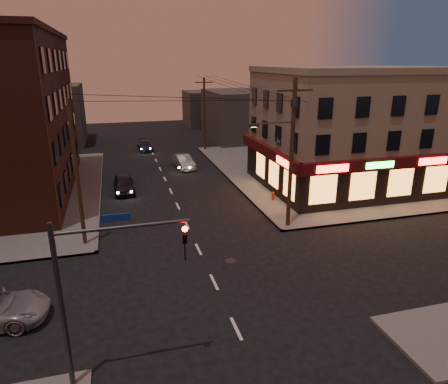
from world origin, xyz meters
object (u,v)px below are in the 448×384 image
object	(u,v)px
sedan_mid	(183,162)
fire_hydrant	(273,195)
sedan_far	(145,146)
sedan_near	(124,184)

from	to	relation	value
sedan_mid	fire_hydrant	size ratio (longest dim) A/B	6.33
sedan_far	fire_hydrant	world-z (taller)	sedan_far
sedan_near	sedan_far	world-z (taller)	sedan_near
sedan_near	sedan_mid	xyz separation A→B (m)	(6.50, 6.74, -0.03)
sedan_near	sedan_mid	size ratio (longest dim) A/B	1.00
sedan_far	fire_hydrant	xyz separation A→B (m)	(8.55, -22.81, -0.09)
sedan_mid	sedan_far	size ratio (longest dim) A/B	1.03
sedan_near	sedan_far	size ratio (longest dim) A/B	1.03
sedan_near	sedan_far	distance (m)	17.27
sedan_mid	fire_hydrant	distance (m)	13.66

